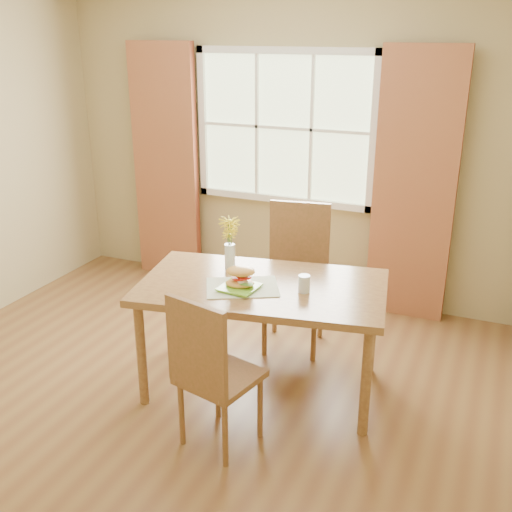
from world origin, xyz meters
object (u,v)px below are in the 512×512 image
object	(u,v)px
chair_near	(210,368)
croissant_sandwich	(240,277)
chair_far	(297,269)
water_glass	(304,284)
flower_vase	(230,237)
dining_table	(262,295)

from	to	relation	value
chair_near	croissant_sandwich	world-z (taller)	chair_near
chair_far	water_glass	size ratio (longest dim) A/B	9.98
chair_near	water_glass	size ratio (longest dim) A/B	8.83
chair_far	croissant_sandwich	bearing A→B (deg)	-104.82
water_glass	flower_vase	size ratio (longest dim) A/B	0.30
chair_near	chair_far	xyz separation A→B (m)	(0.00, 1.42, 0.07)
chair_near	chair_far	distance (m)	1.42
chair_near	flower_vase	world-z (taller)	flower_vase
dining_table	water_glass	xyz separation A→B (m)	(0.29, -0.01, 0.13)
chair_far	flower_vase	world-z (taller)	flower_vase
dining_table	flower_vase	bearing A→B (deg)	143.12
dining_table	flower_vase	size ratio (longest dim) A/B	4.66
dining_table	chair_far	distance (m)	0.72
chair_far	flower_vase	distance (m)	0.74
chair_near	croissant_sandwich	distance (m)	0.65
dining_table	croissant_sandwich	size ratio (longest dim) A/B	7.94
chair_far	water_glass	bearing A→B (deg)	-77.11
dining_table	chair_near	bearing A→B (deg)	-101.64
chair_near	croissant_sandwich	bearing A→B (deg)	110.57
chair_far	flower_vase	bearing A→B (deg)	-126.56
dining_table	croissant_sandwich	world-z (taller)	croissant_sandwich
chair_far	water_glass	distance (m)	0.81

